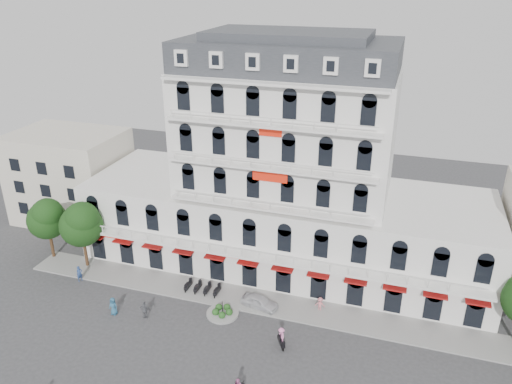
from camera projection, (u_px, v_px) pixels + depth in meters
The scene contains 14 objects.
ground at pixel (230, 362), 43.22m from camera, with size 120.00×120.00×0.00m, color #38383A.
sidewalk at pixel (261, 302), 51.03m from camera, with size 53.00×4.00×0.16m, color gray.
main_building at pixel (285, 181), 54.86m from camera, with size 45.00×15.00×25.80m.
flank_building_west at pixel (71, 176), 66.57m from camera, with size 14.00×10.00×12.00m, color beige.
traffic_island at pixel (223, 312), 49.18m from camera, with size 3.20×3.20×1.60m.
parked_scooter_row at pixel (203, 292), 52.65m from camera, with size 4.40×1.80×1.10m, color black, non-canonical shape.
tree_west_outer at pixel (47, 217), 56.98m from camera, with size 4.50×4.48×7.76m.
tree_west_inner at pixel (81, 222), 55.01m from camera, with size 4.76×4.76×8.25m.
parked_car at pixel (260, 302), 50.06m from camera, with size 1.55×3.86×1.31m, color silver.
rider_center at pixel (281, 337), 44.65m from camera, with size 1.06×1.53×2.04m.
pedestrian_left at pixel (113, 306), 48.96m from camera, with size 0.92×0.60×1.89m, color #285A7A.
pedestrian_mid at pixel (145, 310), 48.40m from camera, with size 1.12×0.47×1.91m, color #5B5D63.
pedestrian_right at pixel (320, 304), 49.50m from camera, with size 1.01×0.58×1.56m, color #D8727A.
pedestrian_far at pixel (79, 274), 54.31m from camera, with size 0.66×0.43×1.80m, color navy.
Camera 1 is at (12.38, -31.25, 31.01)m, focal length 35.00 mm.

